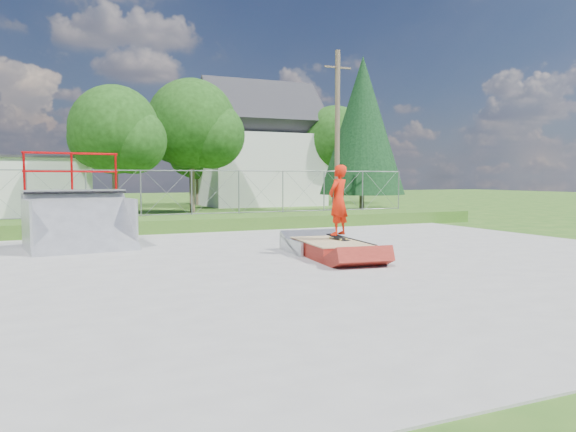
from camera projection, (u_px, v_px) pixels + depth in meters
The scene contains 16 objects.
ground at pixel (308, 265), 13.02m from camera, with size 120.00×120.00×0.00m, color #295C1A.
concrete_pad at pixel (308, 264), 13.01m from camera, with size 20.00×16.00×0.04m, color #959592.
grass_berm at pixel (199, 223), 21.63m from camera, with size 24.00×3.00×0.50m, color #295C1A.
grind_box at pixel (328, 248), 14.33m from camera, with size 1.68×2.96×0.42m.
quarter_pipe at pixel (80, 201), 15.44m from camera, with size 2.74×2.32×2.74m, color #A0A2A8, non-canonical shape.
flat_bank_ramp at pixel (319, 244), 14.98m from camera, with size 1.65×1.76×0.51m, color #A0A2A8, non-canonical shape.
skateboard at pixel (338, 238), 14.46m from camera, with size 0.22×0.80×0.02m, color black.
skater at pixel (338, 203), 14.40m from camera, with size 0.66×0.43×1.81m, color red.
chain_link_fence at pixel (192, 193), 22.46m from camera, with size 20.00×0.06×1.80m, color gray, non-canonical shape.
gable_house at pixel (259, 152), 40.08m from camera, with size 8.40×6.08×8.94m.
utility_pole at pixel (337, 136), 26.73m from camera, with size 0.24×0.24×8.00m, color brown.
tree_left_near at pixel (120, 133), 28.21m from camera, with size 4.76×4.48×6.65m.
tree_center at pixel (197, 127), 31.83m from camera, with size 5.44×5.12×7.60m.
tree_right_far at pixel (339, 142), 40.21m from camera, with size 5.10×4.80×7.12m.
tree_back_mid at pixel (201, 155), 40.23m from camera, with size 4.08×3.84×5.70m.
conifer_tree at pixel (362, 126), 33.05m from camera, with size 5.04×5.04×9.10m.
Camera 1 is at (-5.73, -11.57, 2.03)m, focal length 35.00 mm.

